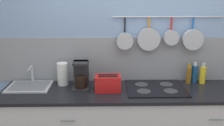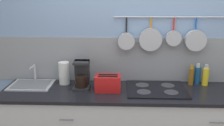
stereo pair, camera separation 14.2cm
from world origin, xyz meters
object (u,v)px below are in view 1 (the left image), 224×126
object	(u,v)px
paper_towel_roll	(63,74)
bottle_hot_sauce	(189,75)
toaster	(108,83)
bottle_cooking_wine	(194,73)
bottle_vinegar	(203,74)
coffee_maker	(81,77)

from	to	relation	value
paper_towel_roll	bottle_hot_sauce	distance (m)	1.44
toaster	bottle_cooking_wine	size ratio (longest dim) A/B	1.19
bottle_hot_sauce	bottle_cooking_wine	distance (m)	0.08
paper_towel_roll	toaster	distance (m)	0.55
bottle_cooking_wine	bottle_vinegar	distance (m)	0.09
coffee_maker	bottle_cooking_wine	bearing A→B (deg)	6.74
bottle_cooking_wine	paper_towel_roll	bearing A→B (deg)	-177.83
bottle_hot_sauce	bottle_vinegar	size ratio (longest dim) A/B	0.97
paper_towel_roll	toaster	bearing A→B (deg)	-20.30
toaster	bottle_hot_sauce	size ratio (longest dim) A/B	1.23
bottle_vinegar	bottle_cooking_wine	bearing A→B (deg)	154.60
coffee_maker	bottle_cooking_wine	xyz separation A→B (m)	(1.30, 0.15, -0.02)
bottle_vinegar	coffee_maker	bearing A→B (deg)	-175.26
toaster	bottle_cooking_wine	world-z (taller)	bottle_cooking_wine
paper_towel_roll	bottle_cooking_wine	world-z (taller)	paper_towel_roll
toaster	bottle_vinegar	distance (m)	1.11
toaster	bottle_vinegar	xyz separation A→B (m)	(1.09, 0.21, 0.02)
toaster	bottle_hot_sauce	world-z (taller)	bottle_hot_sauce
coffee_maker	bottle_cooking_wine	size ratio (longest dim) A/B	1.24
paper_towel_roll	bottle_vinegar	distance (m)	1.60
paper_towel_roll	toaster	world-z (taller)	paper_towel_roll
bottle_hot_sauce	bottle_vinegar	world-z (taller)	bottle_vinegar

